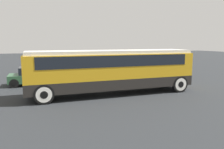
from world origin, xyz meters
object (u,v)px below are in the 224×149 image
at_px(tour_bus, 113,68).
at_px(parked_car_near, 35,76).
at_px(parked_car_mid, 149,71).
at_px(parked_car_far, 82,72).

relative_size(tour_bus, parked_car_near, 2.68).
xyz_separation_m(tour_bus, parked_car_near, (-5.00, 5.18, -1.06)).
distance_m(tour_bus, parked_car_near, 7.28).
distance_m(parked_car_mid, parked_car_far, 6.50).
bearing_deg(parked_car_near, tour_bus, -45.99).
height_order(tour_bus, parked_car_near, tour_bus).
height_order(tour_bus, parked_car_mid, tour_bus).
relative_size(parked_car_near, parked_car_mid, 0.89).
bearing_deg(tour_bus, parked_car_mid, 42.33).
bearing_deg(parked_car_far, tour_bus, -82.46).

